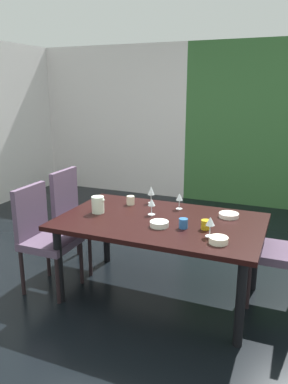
# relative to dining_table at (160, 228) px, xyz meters

# --- Properties ---
(ground_plane) EXTENTS (5.89, 6.23, 0.02)m
(ground_plane) POSITION_rel_dining_table_xyz_m (-0.49, 0.06, -0.66)
(ground_plane) COLOR black
(back_panel_interior) EXTENTS (2.74, 0.10, 2.51)m
(back_panel_interior) POSITION_rel_dining_table_xyz_m (-2.06, 3.13, 0.61)
(back_panel_interior) COLOR silver
(back_panel_interior) RESTS_ON ground_plane
(dining_table) EXTENTS (1.73, 1.07, 0.72)m
(dining_table) POSITION_rel_dining_table_xyz_m (0.00, 0.00, 0.00)
(dining_table) COLOR black
(dining_table) RESTS_ON ground_plane
(chair_right_far) EXTENTS (0.44, 0.44, 0.94)m
(chair_right_far) POSITION_rel_dining_table_xyz_m (1.03, 0.27, -0.11)
(chair_right_far) COLOR #564359
(chair_right_far) RESTS_ON ground_plane
(chair_left_near) EXTENTS (0.45, 0.44, 0.97)m
(chair_left_near) POSITION_rel_dining_table_xyz_m (-1.03, -0.27, -0.10)
(chair_left_near) COLOR #564359
(chair_left_near) RESTS_ON ground_plane
(chair_left_far) EXTENTS (0.45, 0.44, 1.01)m
(chair_left_far) POSITION_rel_dining_table_xyz_m (-1.04, 0.27, -0.09)
(chair_left_far) COLOR #564359
(chair_left_far) RESTS_ON ground_plane
(wine_glass_near_shelf) EXTENTS (0.07, 0.07, 0.15)m
(wine_glass_near_shelf) POSITION_rel_dining_table_xyz_m (-0.12, 0.09, 0.18)
(wine_glass_near_shelf) COLOR silver
(wine_glass_near_shelf) RESTS_ON dining_table
(wine_glass_left) EXTENTS (0.06, 0.06, 0.15)m
(wine_glass_left) POSITION_rel_dining_table_xyz_m (0.06, 0.35, 0.19)
(wine_glass_left) COLOR silver
(wine_glass_left) RESTS_ON dining_table
(wine_glass_corner) EXTENTS (0.07, 0.07, 0.17)m
(wine_glass_corner) POSITION_rel_dining_table_xyz_m (-0.25, 0.42, 0.20)
(wine_glass_corner) COLOR silver
(wine_glass_corner) RESTS_ON dining_table
(wine_glass_center) EXTENTS (0.07, 0.07, 0.16)m
(wine_glass_center) POSITION_rel_dining_table_xyz_m (0.48, -0.21, 0.19)
(wine_glass_center) COLOR silver
(wine_glass_center) RESTS_ON dining_table
(serving_bowl_south) EXTENTS (0.14, 0.14, 0.05)m
(serving_bowl_south) POSITION_rel_dining_table_xyz_m (0.56, -0.31, 0.10)
(serving_bowl_south) COLOR white
(serving_bowl_south) RESTS_ON dining_table
(serving_bowl_near_window) EXTENTS (0.17, 0.17, 0.04)m
(serving_bowl_near_window) POSITION_rel_dining_table_xyz_m (0.53, 0.29, 0.09)
(serving_bowl_near_window) COLOR white
(serving_bowl_near_window) RESTS_ON dining_table
(serving_bowl_right) EXTENTS (0.15, 0.15, 0.04)m
(serving_bowl_right) POSITION_rel_dining_table_xyz_m (0.05, -0.16, 0.10)
(serving_bowl_right) COLOR white
(serving_bowl_right) RESTS_ON dining_table
(cup_rear) EXTENTS (0.07, 0.07, 0.08)m
(cup_rear) POSITION_rel_dining_table_xyz_m (0.41, -0.07, 0.11)
(cup_rear) COLOR #BF9515
(cup_rear) RESTS_ON dining_table
(cup_west) EXTENTS (0.08, 0.08, 0.08)m
(cup_west) POSITION_rel_dining_table_xyz_m (-0.42, 0.30, 0.12)
(cup_west) COLOR beige
(cup_west) RESTS_ON dining_table
(cup_front) EXTENTS (0.07, 0.07, 0.08)m
(cup_front) POSITION_rel_dining_table_xyz_m (0.24, -0.12, 0.12)
(cup_front) COLOR #295D9F
(cup_front) RESTS_ON dining_table
(pitcher_north) EXTENTS (0.13, 0.11, 0.15)m
(pitcher_north) POSITION_rel_dining_table_xyz_m (-0.58, -0.04, 0.15)
(pitcher_north) COLOR white
(pitcher_north) RESTS_ON dining_table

